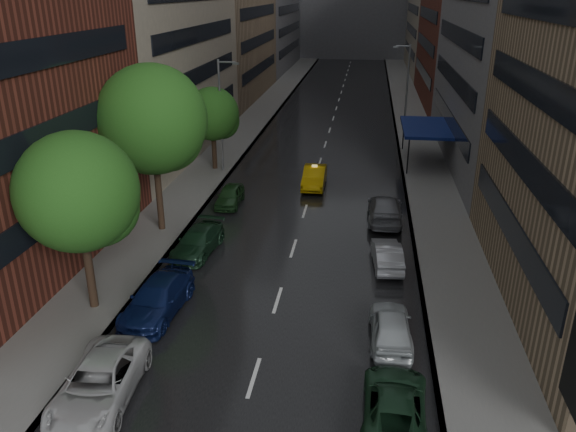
% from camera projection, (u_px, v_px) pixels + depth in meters
% --- Properties ---
extents(road, '(14.00, 140.00, 0.01)m').
position_uv_depth(road, '(332.00, 122.00, 64.37)').
color(road, black).
rests_on(road, ground).
extents(sidewalk_left, '(4.00, 140.00, 0.15)m').
position_uv_depth(sidewalk_left, '(255.00, 119.00, 65.51)').
color(sidewalk_left, gray).
rests_on(sidewalk_left, ground).
extents(sidewalk_right, '(4.00, 140.00, 0.15)m').
position_uv_depth(sidewalk_right, '(412.00, 124.00, 63.18)').
color(sidewalk_right, gray).
rests_on(sidewalk_right, ground).
extents(tree_near, '(5.44, 5.44, 8.67)m').
position_uv_depth(tree_near, '(78.00, 192.00, 24.78)').
color(tree_near, '#382619').
rests_on(tree_near, ground).
extents(tree_mid, '(6.52, 6.52, 10.39)m').
position_uv_depth(tree_mid, '(152.00, 120.00, 32.95)').
color(tree_mid, '#382619').
rests_on(tree_mid, ground).
extents(tree_far, '(4.36, 4.36, 6.94)m').
position_uv_depth(tree_far, '(212.00, 114.00, 45.76)').
color(tree_far, '#382619').
rests_on(tree_far, ground).
extents(taxi, '(1.69, 4.77, 1.57)m').
position_uv_depth(taxi, '(314.00, 177.00, 43.27)').
color(taxi, '#E0AD0B').
rests_on(taxi, ground).
extents(parked_cars_left, '(2.90, 25.41, 1.56)m').
position_uv_depth(parked_cars_left, '(168.00, 285.00, 27.64)').
color(parked_cars_left, silver).
rests_on(parked_cars_left, ground).
extents(parked_cars_right, '(2.45, 24.01, 1.59)m').
position_uv_depth(parked_cars_right, '(388.00, 276.00, 28.47)').
color(parked_cars_right, '#183621').
rests_on(parked_cars_right, ground).
extents(street_lamp_left, '(1.74, 0.22, 9.00)m').
position_uv_depth(street_lamp_left, '(221.00, 114.00, 45.19)').
color(street_lamp_left, gray).
rests_on(street_lamp_left, sidewalk_left).
extents(street_lamp_right, '(1.74, 0.22, 9.00)m').
position_uv_depth(street_lamp_right, '(406.00, 88.00, 56.95)').
color(street_lamp_right, gray).
rests_on(street_lamp_right, sidewalk_right).
extents(awning, '(4.00, 8.00, 3.12)m').
position_uv_depth(awning, '(426.00, 128.00, 48.28)').
color(awning, navy).
rests_on(awning, sidewalk_right).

